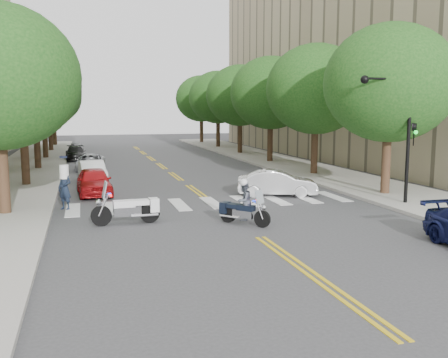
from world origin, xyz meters
name	(u,v)px	position (x,y,z in m)	size (l,w,h in m)	color
ground	(260,237)	(0.00, 0.00, 0.00)	(140.00, 140.00, 0.00)	#38383A
sidewalk_left	(28,169)	(-9.50, 22.00, 0.07)	(5.00, 60.00, 0.15)	#9E9991
sidewalk_right	(278,162)	(9.50, 22.00, 0.07)	(5.00, 60.00, 0.15)	#9E9991
building_right	(426,37)	(26.00, 26.00, 11.00)	(26.00, 44.00, 22.00)	tan
tree_l_1	(21,86)	(-8.80, 14.00, 5.55)	(6.40, 6.40, 8.45)	#382316
tree_l_2	(34,91)	(-8.80, 22.00, 5.55)	(6.40, 6.40, 8.45)	#382316
tree_l_3	(43,94)	(-8.80, 30.00, 5.55)	(6.40, 6.40, 8.45)	#382316
tree_l_4	(49,96)	(-8.80, 38.00, 5.55)	(6.40, 6.40, 8.45)	#382316
tree_l_5	(53,98)	(-8.80, 46.00, 5.55)	(6.40, 6.40, 8.45)	#382316
tree_r_0	(390,83)	(8.80, 6.00, 5.55)	(6.40, 6.40, 8.45)	#382316
tree_r_1	(316,89)	(8.80, 14.00, 5.55)	(6.40, 6.40, 8.45)	#382316
tree_r_2	(271,93)	(8.80, 22.00, 5.55)	(6.40, 6.40, 8.45)	#382316
tree_r_3	(240,95)	(8.80, 30.00, 5.55)	(6.40, 6.40, 8.45)	#382316
tree_r_4	(218,97)	(8.80, 38.00, 5.55)	(6.40, 6.40, 8.45)	#382316
tree_r_5	(201,99)	(8.80, 46.00, 5.55)	(6.40, 6.40, 8.45)	#382316
traffic_signal_pole	(400,123)	(7.72, 3.50, 3.72)	(2.82, 0.42, 6.00)	black
motorcycle_police	(243,204)	(0.01, 1.98, 0.78)	(1.57, 1.79, 1.74)	black
motorcycle_parked	(132,209)	(-3.99, 3.24, 0.58)	(2.58, 0.65, 1.67)	black
officer_standing	(65,188)	(-6.50, 6.75, 0.94)	(0.68, 0.45, 1.87)	black
convertible	(277,183)	(3.60, 7.44, 0.65)	(1.37, 3.93, 1.30)	white
parked_car_a	(94,181)	(-5.20, 10.28, 0.69)	(1.62, 4.03, 1.37)	#AA1215
parked_car_b	(92,172)	(-5.20, 14.50, 0.64)	(1.36, 3.90, 1.28)	silver
parked_car_c	(91,162)	(-5.20, 20.90, 0.57)	(1.89, 4.09, 1.14)	#A1A3A8
parked_car_d	(76,153)	(-6.30, 28.50, 0.58)	(1.64, 4.03, 1.17)	black
parked_car_e	(76,148)	(-6.30, 33.86, 0.59)	(1.39, 3.47, 1.18)	gray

